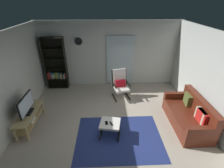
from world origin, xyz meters
name	(u,v)px	position (x,y,z in m)	size (l,w,h in m)	color
ground_plane	(112,131)	(0.00, 0.00, 0.00)	(7.02, 7.02, 0.00)	#B4A795
wall_back	(109,54)	(0.00, 2.90, 1.30)	(5.60, 0.06, 2.60)	silver
wall_right	(220,89)	(2.70, 0.00, 1.30)	(0.06, 6.00, 2.60)	silver
glass_door_panel	(120,61)	(0.44, 2.83, 1.05)	(1.10, 0.01, 2.00)	silver
area_rug	(119,137)	(0.16, -0.25, 0.00)	(2.25, 1.70, 0.01)	navy
tv_stand	(30,117)	(-2.34, 0.31, 0.31)	(0.40, 1.27, 0.47)	tan
television	(26,105)	(-2.33, 0.31, 0.72)	(0.20, 0.82, 0.53)	black
bookshelf_near_tv	(56,66)	(-2.11, 2.70, 0.91)	(0.80, 0.30, 2.05)	black
leather_sofa	(189,115)	(2.22, 0.20, 0.32)	(0.82, 1.74, 0.86)	#5A2214
lounge_armchair	(120,83)	(0.37, 1.88, 0.53)	(0.69, 0.76, 1.02)	black
ottoman	(110,125)	(-0.07, -0.13, 0.34)	(0.60, 0.56, 0.42)	white
tv_remote	(111,124)	(-0.04, -0.17, 0.43)	(0.04, 0.14, 0.02)	black
cell_phone	(106,123)	(-0.16, -0.14, 0.42)	(0.07, 0.14, 0.01)	black
wall_clock	(78,41)	(-1.17, 2.82, 1.85)	(0.29, 0.03, 0.29)	silver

